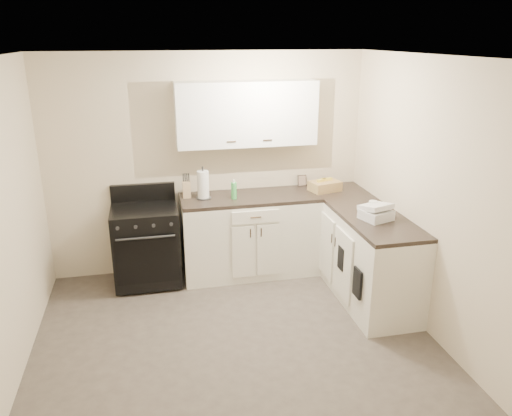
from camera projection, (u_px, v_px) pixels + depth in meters
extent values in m
plane|color=#473F38|center=(238.00, 349.00, 4.45)|extent=(3.60, 3.60, 0.00)
plane|color=white|center=(234.00, 57.00, 3.63)|extent=(3.60, 3.60, 0.00)
plane|color=beige|center=(208.00, 165.00, 5.70)|extent=(3.60, 0.00, 3.60)
plane|color=beige|center=(436.00, 203.00, 4.41)|extent=(0.00, 3.60, 3.60)
plane|color=beige|center=(304.00, 346.00, 2.38)|extent=(3.60, 0.00, 3.60)
cube|color=white|center=(250.00, 236.00, 5.77)|extent=(1.55, 0.60, 0.90)
cube|color=white|center=(359.00, 250.00, 5.39)|extent=(0.60, 1.90, 0.90)
cube|color=black|center=(250.00, 198.00, 5.62)|extent=(1.55, 0.60, 0.04)
cube|color=black|center=(362.00, 209.00, 5.24)|extent=(0.60, 1.90, 0.04)
cube|color=white|center=(247.00, 114.00, 5.46)|extent=(1.55, 0.30, 0.70)
cube|color=black|center=(147.00, 245.00, 5.51)|extent=(0.71, 0.61, 0.86)
cube|color=tan|center=(187.00, 190.00, 5.53)|extent=(0.09, 0.08, 0.19)
cylinder|color=white|center=(203.00, 185.00, 5.49)|extent=(0.14, 0.14, 0.31)
cylinder|color=#46B654|center=(234.00, 191.00, 5.49)|extent=(0.07, 0.07, 0.19)
cube|color=black|center=(302.00, 180.00, 5.97)|extent=(0.11, 0.04, 0.13)
cube|color=tan|center=(325.00, 186.00, 5.79)|extent=(0.38, 0.30, 0.11)
cube|color=silver|center=(376.00, 215.00, 4.89)|extent=(0.33, 0.32, 0.10)
cylinder|color=silver|center=(373.00, 208.00, 5.00)|extent=(0.11, 0.11, 0.15)
cube|color=black|center=(357.00, 283.00, 4.69)|extent=(0.02, 0.16, 0.28)
cube|color=black|center=(341.00, 258.00, 5.06)|extent=(0.02, 0.14, 0.24)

